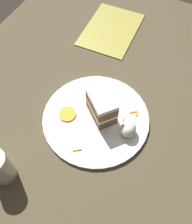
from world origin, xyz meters
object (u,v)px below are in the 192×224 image
cake_slice (102,106)px  menu_card (111,30)px  orange_garnish (67,114)px  drinking_glass (0,168)px  plate (96,118)px  cream_dollop (128,129)px

cake_slice → menu_card: cake_slice is taller
orange_garnish → menu_card: 0.40m
drinking_glass → plate: bearing=-28.1°
plate → orange_garnish: (-0.03, 0.08, 0.01)m
plate → menu_card: (0.36, 0.12, -0.00)m
orange_garnish → menu_card: size_ratio=0.20×
cream_dollop → menu_card: cream_dollop is taller
plate → orange_garnish: size_ratio=6.01×
plate → orange_garnish: bearing=109.7°
drinking_glass → orange_garnish: bearing=-14.1°
cake_slice → menu_card: bearing=-119.3°
plate → cream_dollop: 0.10m
cake_slice → cream_dollop: 0.10m
cake_slice → orange_garnish: bearing=-22.6°
drinking_glass → cake_slice: bearing=-28.1°
plate → drinking_glass: drinking_glass is taller
cream_dollop → drinking_glass: size_ratio=0.46×
cream_dollop → drinking_glass: drinking_glass is taller
cake_slice → cream_dollop: size_ratio=2.25×
drinking_glass → menu_card: bearing=-1.1°
cake_slice → drinking_glass: size_ratio=1.04×
plate → orange_garnish: 0.08m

